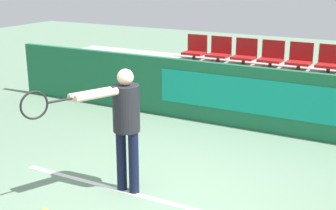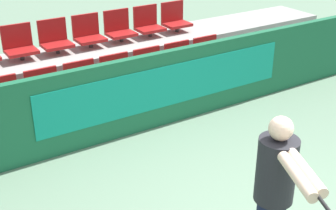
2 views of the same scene
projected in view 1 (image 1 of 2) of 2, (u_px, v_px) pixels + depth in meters
name	position (u px, v px, depth m)	size (l,w,h in m)	color
ground_plane	(144.00, 207.00, 5.69)	(30.00, 30.00, 0.00)	slate
court_baseline	(154.00, 199.00, 5.88)	(4.17, 0.08, 0.01)	white
barrier_wall	(242.00, 97.00, 8.35)	(10.23, 0.14, 1.15)	#19603D
bleacher_tier_front	(251.00, 108.00, 8.98)	(9.83, 1.05, 0.40)	#9E9E99
bleacher_tier_middle	(268.00, 86.00, 9.80)	(9.83, 1.05, 0.81)	#9E9E99
stadium_chair_0	(174.00, 75.00, 9.76)	(0.47, 0.39, 0.54)	#333333
stadium_chair_1	(199.00, 79.00, 9.49)	(0.47, 0.39, 0.54)	#333333
stadium_chair_2	(226.00, 82.00, 9.23)	(0.47, 0.39, 0.54)	#333333
stadium_chair_3	(255.00, 85.00, 8.96)	(0.47, 0.39, 0.54)	#333333
stadium_chair_4	(285.00, 89.00, 8.69)	(0.47, 0.39, 0.54)	#333333
stadium_chair_5	(317.00, 93.00, 8.43)	(0.47, 0.39, 0.54)	#333333
stadium_chair_7	(195.00, 49.00, 10.52)	(0.47, 0.39, 0.54)	#333333
stadium_chair_8	(220.00, 51.00, 10.26)	(0.47, 0.39, 0.54)	#333333
stadium_chair_9	(245.00, 53.00, 9.99)	(0.47, 0.39, 0.54)	#333333
stadium_chair_10	(272.00, 56.00, 9.73)	(0.47, 0.39, 0.54)	#333333
stadium_chair_11	(300.00, 58.00, 9.46)	(0.47, 0.39, 0.54)	#333333
stadium_chair_12	(330.00, 61.00, 9.19)	(0.47, 0.39, 0.54)	#333333
tennis_player	(122.00, 118.00, 5.79)	(0.72, 1.40, 1.62)	black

